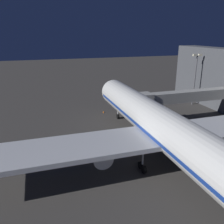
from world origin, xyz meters
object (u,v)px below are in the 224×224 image
at_px(apron_floodlight_mast, 195,75).
at_px(airliner_at_gate, 167,131).
at_px(traffic_cone_nose_starboard, 103,112).
at_px(traffic_cone_nose_port, 119,110).
at_px(jet_bridge, 179,97).

bearing_deg(apron_floodlight_mast, airliner_at_gate, 47.69).
bearing_deg(traffic_cone_nose_starboard, apron_floodlight_mast, 178.99).
bearing_deg(traffic_cone_nose_port, airliner_at_gate, 85.59).
height_order(jet_bridge, traffic_cone_nose_port, jet_bridge).
height_order(apron_floodlight_mast, traffic_cone_nose_starboard, apron_floodlight_mast).
height_order(airliner_at_gate, apron_floodlight_mast, airliner_at_gate).
distance_m(apron_floodlight_mast, traffic_cone_nose_starboard, 28.99).
relative_size(jet_bridge, apron_floodlight_mast, 1.68).
distance_m(airliner_at_gate, apron_floodlight_mast, 37.99).
bearing_deg(airliner_at_gate, apron_floodlight_mast, -132.31).
bearing_deg(traffic_cone_nose_port, traffic_cone_nose_starboard, 0.00).
distance_m(airliner_at_gate, traffic_cone_nose_port, 29.16).
bearing_deg(jet_bridge, traffic_cone_nose_starboard, -37.17).
relative_size(jet_bridge, traffic_cone_nose_port, 45.39).
relative_size(airliner_at_gate, traffic_cone_nose_port, 109.13).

